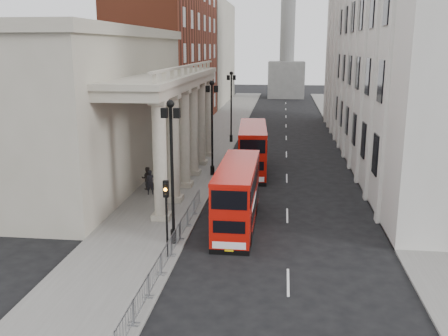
{
  "coord_description": "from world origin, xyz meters",
  "views": [
    {
      "loc": [
        5.52,
        -22.68,
        11.27
      ],
      "look_at": [
        1.75,
        9.02,
        3.47
      ],
      "focal_mm": 40.0,
      "sensor_mm": 36.0,
      "label": 1
    }
  ],
  "objects_px": {
    "bus_near": "(237,194)",
    "pedestrian_c": "(184,163)",
    "monument_column": "(288,24)",
    "pedestrian_b": "(147,178)",
    "lamp_post_south": "(172,163)",
    "traffic_light": "(166,205)",
    "lamp_post_north": "(231,102)",
    "pedestrian_a": "(150,182)",
    "lamp_post_mid": "(212,121)",
    "bus_far": "(253,148)"
  },
  "relations": [
    {
      "from": "bus_near",
      "to": "pedestrian_b",
      "type": "xyz_separation_m",
      "value": [
        -7.9,
        7.23,
        -1.09
      ]
    },
    {
      "from": "pedestrian_b",
      "to": "pedestrian_c",
      "type": "xyz_separation_m",
      "value": [
        1.81,
        6.01,
        -0.11
      ]
    },
    {
      "from": "pedestrian_b",
      "to": "pedestrian_c",
      "type": "distance_m",
      "value": 6.28
    },
    {
      "from": "lamp_post_mid",
      "to": "lamp_post_north",
      "type": "height_order",
      "value": "same"
    },
    {
      "from": "traffic_light",
      "to": "bus_far",
      "type": "distance_m",
      "value": 20.24
    },
    {
      "from": "lamp_post_mid",
      "to": "pedestrian_c",
      "type": "height_order",
      "value": "lamp_post_mid"
    },
    {
      "from": "bus_far",
      "to": "pedestrian_c",
      "type": "relative_size",
      "value": 6.26
    },
    {
      "from": "lamp_post_mid",
      "to": "bus_near",
      "type": "bearing_deg",
      "value": -74.82
    },
    {
      "from": "bus_near",
      "to": "pedestrian_b",
      "type": "distance_m",
      "value": 10.77
    },
    {
      "from": "monument_column",
      "to": "bus_far",
      "type": "height_order",
      "value": "monument_column"
    },
    {
      "from": "bus_near",
      "to": "bus_far",
      "type": "distance_m",
      "value": 14.37
    },
    {
      "from": "pedestrian_a",
      "to": "pedestrian_c",
      "type": "height_order",
      "value": "pedestrian_a"
    },
    {
      "from": "bus_far",
      "to": "traffic_light",
      "type": "bearing_deg",
      "value": -102.95
    },
    {
      "from": "pedestrian_b",
      "to": "pedestrian_c",
      "type": "height_order",
      "value": "pedestrian_b"
    },
    {
      "from": "monument_column",
      "to": "pedestrian_b",
      "type": "height_order",
      "value": "monument_column"
    },
    {
      "from": "lamp_post_south",
      "to": "pedestrian_c",
      "type": "relative_size",
      "value": 5.19
    },
    {
      "from": "lamp_post_mid",
      "to": "pedestrian_a",
      "type": "xyz_separation_m",
      "value": [
        -3.89,
        -6.56,
        -3.84
      ]
    },
    {
      "from": "pedestrian_b",
      "to": "bus_far",
      "type": "bearing_deg",
      "value": -152.24
    },
    {
      "from": "monument_column",
      "to": "lamp_post_mid",
      "type": "relative_size",
      "value": 6.51
    },
    {
      "from": "traffic_light",
      "to": "lamp_post_north",
      "type": "bearing_deg",
      "value": 90.17
    },
    {
      "from": "lamp_post_south",
      "to": "bus_near",
      "type": "distance_m",
      "value": 5.64
    },
    {
      "from": "traffic_light",
      "to": "pedestrian_b",
      "type": "distance_m",
      "value": 13.77
    },
    {
      "from": "lamp_post_mid",
      "to": "bus_near",
      "type": "relative_size",
      "value": 0.88
    },
    {
      "from": "lamp_post_south",
      "to": "bus_near",
      "type": "relative_size",
      "value": 0.88
    },
    {
      "from": "lamp_post_mid",
      "to": "bus_far",
      "type": "distance_m",
      "value": 4.77
    },
    {
      "from": "lamp_post_south",
      "to": "traffic_light",
      "type": "bearing_deg",
      "value": -87.16
    },
    {
      "from": "monument_column",
      "to": "pedestrian_b",
      "type": "relative_size",
      "value": 29.68
    },
    {
      "from": "pedestrian_a",
      "to": "pedestrian_b",
      "type": "bearing_deg",
      "value": 95.17
    },
    {
      "from": "traffic_light",
      "to": "pedestrian_a",
      "type": "distance_m",
      "value": 12.31
    },
    {
      "from": "monument_column",
      "to": "pedestrian_a",
      "type": "bearing_deg",
      "value": -97.61
    },
    {
      "from": "bus_near",
      "to": "pedestrian_b",
      "type": "relative_size",
      "value": 5.16
    },
    {
      "from": "lamp_post_mid",
      "to": "pedestrian_c",
      "type": "distance_m",
      "value": 4.89
    },
    {
      "from": "lamp_post_mid",
      "to": "lamp_post_north",
      "type": "relative_size",
      "value": 1.0
    },
    {
      "from": "lamp_post_north",
      "to": "pedestrian_b",
      "type": "relative_size",
      "value": 4.56
    },
    {
      "from": "lamp_post_north",
      "to": "bus_near",
      "type": "relative_size",
      "value": 0.88
    },
    {
      "from": "traffic_light",
      "to": "lamp_post_mid",
      "type": "bearing_deg",
      "value": 90.32
    },
    {
      "from": "lamp_post_mid",
      "to": "lamp_post_north",
      "type": "bearing_deg",
      "value": 90.0
    },
    {
      "from": "pedestrian_b",
      "to": "lamp_post_south",
      "type": "bearing_deg",
      "value": 98.68
    },
    {
      "from": "lamp_post_mid",
      "to": "pedestrian_a",
      "type": "relative_size",
      "value": 4.37
    },
    {
      "from": "bus_near",
      "to": "pedestrian_c",
      "type": "relative_size",
      "value": 5.87
    },
    {
      "from": "monument_column",
      "to": "lamp_post_north",
      "type": "xyz_separation_m",
      "value": [
        -6.6,
        -56.0,
        -11.07
      ]
    },
    {
      "from": "bus_far",
      "to": "pedestrian_b",
      "type": "bearing_deg",
      "value": -141.59
    },
    {
      "from": "lamp_post_north",
      "to": "traffic_light",
      "type": "xyz_separation_m",
      "value": [
        0.1,
        -34.02,
        -1.8
      ]
    },
    {
      "from": "lamp_post_north",
      "to": "pedestrian_b",
      "type": "height_order",
      "value": "lamp_post_north"
    },
    {
      "from": "lamp_post_north",
      "to": "pedestrian_b",
      "type": "xyz_separation_m",
      "value": [
        -4.52,
        -21.22,
        -3.88
      ]
    },
    {
      "from": "monument_column",
      "to": "lamp_post_north",
      "type": "distance_m",
      "value": 57.46
    },
    {
      "from": "monument_column",
      "to": "lamp_post_north",
      "type": "height_order",
      "value": "monument_column"
    },
    {
      "from": "bus_far",
      "to": "lamp_post_south",
      "type": "bearing_deg",
      "value": -104.31
    },
    {
      "from": "pedestrian_b",
      "to": "monument_column",
      "type": "bearing_deg",
      "value": -112.26
    },
    {
      "from": "bus_near",
      "to": "lamp_post_south",
      "type": "bearing_deg",
      "value": -133.37
    }
  ]
}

